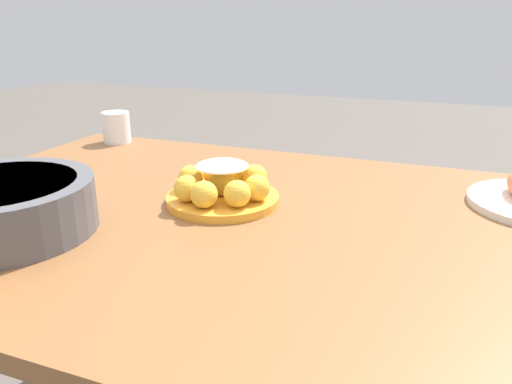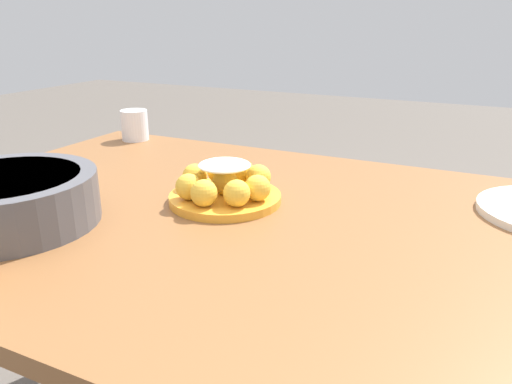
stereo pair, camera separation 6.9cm
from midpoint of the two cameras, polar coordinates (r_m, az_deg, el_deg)
The scene contains 5 objects.
dining_table at distance 0.91m, azimuth 6.04°, elevation -8.43°, with size 1.54×0.91×0.71m.
cake_plate at distance 0.96m, azimuth -1.49°, elevation 0.61°, with size 0.22×0.22×0.08m.
serving_bowl at distance 0.94m, azimuth -24.70°, elevation -0.70°, with size 0.30×0.30×0.09m.
sauce_bowl at distance 1.18m, azimuth -19.32°, elevation 2.13°, with size 0.10×0.10×0.02m.
cup_near at distance 1.49m, azimuth -12.41°, elevation 7.47°, with size 0.08×0.08×0.09m.
Camera 2 is at (-0.29, 0.75, 1.05)m, focal length 35.00 mm.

